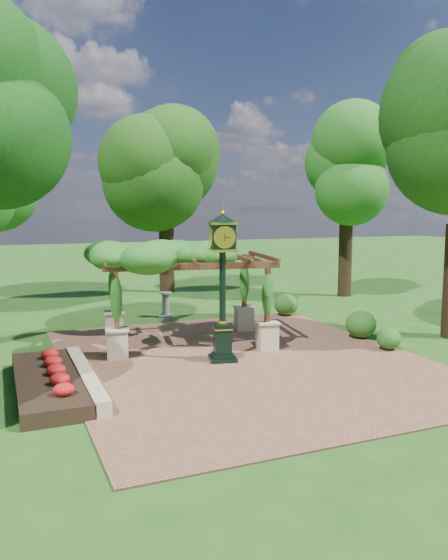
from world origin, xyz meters
name	(u,v)px	position (x,y,z in m)	size (l,w,h in m)	color
ground	(259,370)	(0.00, 0.00, 0.00)	(120.00, 120.00, 0.00)	#1E4714
brick_plaza	(244,360)	(0.00, 1.00, 0.02)	(10.00, 12.00, 0.04)	brown
border_wall	(86,378)	(-4.60, 0.50, 0.20)	(0.35, 5.00, 0.40)	#C6B793
flower_bed	(48,383)	(-5.50, 0.50, 0.18)	(1.50, 5.00, 0.36)	red
pedestal_clock	(223,273)	(-0.60, 1.17, 2.58)	(1.01, 1.01, 4.30)	black
pergola	(187,260)	(-0.85, 3.59, 2.76)	(5.83, 4.19, 3.36)	beige
sundial	(166,306)	(-0.22, 8.15, 0.45)	(0.75, 0.75, 1.03)	gray
shrub_front	(389,339)	(4.66, 0.30, 0.38)	(0.75, 0.75, 0.67)	#215819
shrub_mid	(361,324)	(4.83, 1.95, 0.50)	(1.02, 1.02, 0.92)	#275919
shrub_back	(286,305)	(4.43, 6.43, 0.48)	(0.98, 0.98, 0.89)	#265619
tree_north	(166,172)	(1.85, 14.83, 6.34)	(4.87, 4.87, 9.25)	black
tree_east_far	(348,168)	(9.85, 10.05, 6.45)	(3.78, 3.78, 9.43)	black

